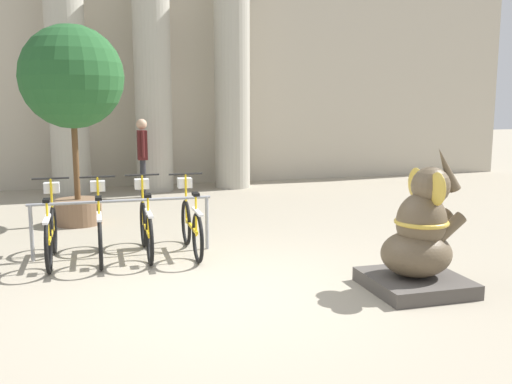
{
  "coord_description": "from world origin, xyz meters",
  "views": [
    {
      "loc": [
        -1.34,
        -5.83,
        2.08
      ],
      "look_at": [
        0.51,
        0.68,
        1.0
      ],
      "focal_mm": 40.0,
      "sensor_mm": 36.0,
      "label": 1
    }
  ],
  "objects_px": {
    "bicycle_3": "(191,224)",
    "potted_tree": "(72,84)",
    "elephant_statue": "(420,242)",
    "bicycle_0": "(51,232)",
    "bicycle_2": "(146,226)",
    "bicycle_1": "(100,229)",
    "person_pedestrian": "(142,151)"
  },
  "relations": [
    {
      "from": "bicycle_2",
      "to": "elephant_statue",
      "type": "distance_m",
      "value": 3.62
    },
    {
      "from": "bicycle_1",
      "to": "elephant_statue",
      "type": "relative_size",
      "value": 1.01
    },
    {
      "from": "bicycle_0",
      "to": "bicycle_1",
      "type": "height_order",
      "value": "same"
    },
    {
      "from": "bicycle_0",
      "to": "person_pedestrian",
      "type": "xyz_separation_m",
      "value": [
        1.57,
        4.76,
        0.62
      ]
    },
    {
      "from": "bicycle_0",
      "to": "elephant_statue",
      "type": "height_order",
      "value": "elephant_statue"
    },
    {
      "from": "bicycle_2",
      "to": "bicycle_3",
      "type": "distance_m",
      "value": 0.61
    },
    {
      "from": "person_pedestrian",
      "to": "elephant_statue",
      "type": "bearing_deg",
      "value": -70.91
    },
    {
      "from": "bicycle_2",
      "to": "bicycle_3",
      "type": "xyz_separation_m",
      "value": [
        0.61,
        -0.06,
        0.0
      ]
    },
    {
      "from": "bicycle_0",
      "to": "bicycle_1",
      "type": "xyz_separation_m",
      "value": [
        0.61,
        -0.01,
        0.0
      ]
    },
    {
      "from": "bicycle_1",
      "to": "elephant_statue",
      "type": "xyz_separation_m",
      "value": [
        3.4,
        -2.27,
        0.14
      ]
    },
    {
      "from": "bicycle_1",
      "to": "person_pedestrian",
      "type": "height_order",
      "value": "person_pedestrian"
    },
    {
      "from": "bicycle_0",
      "to": "bicycle_1",
      "type": "distance_m",
      "value": 0.61
    },
    {
      "from": "bicycle_2",
      "to": "bicycle_1",
      "type": "bearing_deg",
      "value": -176.13
    },
    {
      "from": "bicycle_0",
      "to": "bicycle_3",
      "type": "xyz_separation_m",
      "value": [
        1.83,
        -0.03,
        0.0
      ]
    },
    {
      "from": "bicycle_2",
      "to": "elephant_statue",
      "type": "relative_size",
      "value": 1.01
    },
    {
      "from": "potted_tree",
      "to": "elephant_statue",
      "type": "bearing_deg",
      "value": -51.1
    },
    {
      "from": "bicycle_0",
      "to": "elephant_statue",
      "type": "relative_size",
      "value": 1.01
    },
    {
      "from": "bicycle_2",
      "to": "person_pedestrian",
      "type": "xyz_separation_m",
      "value": [
        0.35,
        4.72,
        0.62
      ]
    },
    {
      "from": "bicycle_3",
      "to": "potted_tree",
      "type": "height_order",
      "value": "potted_tree"
    },
    {
      "from": "bicycle_0",
      "to": "bicycle_2",
      "type": "distance_m",
      "value": 1.22
    },
    {
      "from": "person_pedestrian",
      "to": "potted_tree",
      "type": "xyz_separation_m",
      "value": [
        -1.3,
        -2.41,
        1.33
      ]
    },
    {
      "from": "bicycle_3",
      "to": "elephant_statue",
      "type": "relative_size",
      "value": 1.01
    },
    {
      "from": "bicycle_3",
      "to": "potted_tree",
      "type": "xyz_separation_m",
      "value": [
        -1.55,
        2.38,
        1.95
      ]
    },
    {
      "from": "bicycle_1",
      "to": "person_pedestrian",
      "type": "xyz_separation_m",
      "value": [
        0.96,
        4.76,
        0.62
      ]
    },
    {
      "from": "bicycle_1",
      "to": "bicycle_2",
      "type": "distance_m",
      "value": 0.61
    },
    {
      "from": "bicycle_0",
      "to": "potted_tree",
      "type": "bearing_deg",
      "value": 83.31
    },
    {
      "from": "person_pedestrian",
      "to": "bicycle_2",
      "type": "bearing_deg",
      "value": -94.3
    },
    {
      "from": "bicycle_3",
      "to": "person_pedestrian",
      "type": "xyz_separation_m",
      "value": [
        -0.25,
        4.78,
        0.62
      ]
    },
    {
      "from": "bicycle_1",
      "to": "elephant_statue",
      "type": "bearing_deg",
      "value": -33.71
    },
    {
      "from": "bicycle_0",
      "to": "elephant_statue",
      "type": "xyz_separation_m",
      "value": [
        4.0,
        -2.27,
        0.14
      ]
    },
    {
      "from": "bicycle_0",
      "to": "potted_tree",
      "type": "relative_size",
      "value": 0.49
    },
    {
      "from": "bicycle_3",
      "to": "person_pedestrian",
      "type": "height_order",
      "value": "person_pedestrian"
    }
  ]
}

